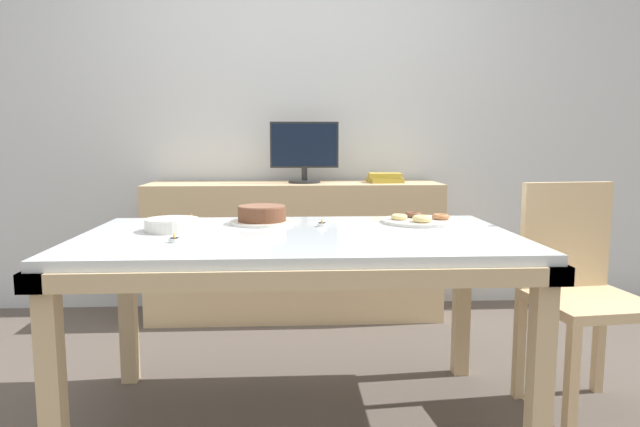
{
  "coord_description": "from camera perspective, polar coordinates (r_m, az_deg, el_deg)",
  "views": [
    {
      "loc": [
        -0.04,
        -2.16,
        1.12
      ],
      "look_at": [
        0.09,
        0.12,
        0.82
      ],
      "focal_mm": 32.0,
      "sensor_mm": 36.0,
      "label": 1
    }
  ],
  "objects": [
    {
      "name": "chair",
      "position": [
        2.59,
        24.51,
        -6.54
      ],
      "size": [
        0.46,
        0.46,
        0.94
      ],
      "color": "#D1B284",
      "rests_on": "ground"
    },
    {
      "name": "dining_table",
      "position": [
        2.21,
        -2.13,
        -4.22
      ],
      "size": [
        1.69,
        0.98,
        0.76
      ],
      "color": "silver",
      "rests_on": "ground"
    },
    {
      "name": "pastry_platter",
      "position": [
        2.5,
        9.95,
        -0.63
      ],
      "size": [
        0.33,
        0.33,
        0.04
      ],
      "color": "silver",
      "rests_on": "dining_table"
    },
    {
      "name": "ground_plane",
      "position": [
        2.43,
        -2.05,
        -19.97
      ],
      "size": [
        12.0,
        12.0,
        0.0
      ],
      "primitive_type": "plane",
      "color": "#564C44"
    },
    {
      "name": "tealight_near_front",
      "position": [
        2.58,
        -12.71,
        -0.5
      ],
      "size": [
        0.04,
        0.04,
        0.04
      ],
      "color": "silver",
      "rests_on": "dining_table"
    },
    {
      "name": "plate_stack",
      "position": [
        2.31,
        -14.58,
        -1.09
      ],
      "size": [
        0.21,
        0.21,
        0.05
      ],
      "color": "silver",
      "rests_on": "dining_table"
    },
    {
      "name": "wall_back",
      "position": [
        3.86,
        -2.66,
        10.07
      ],
      "size": [
        8.0,
        0.1,
        2.6
      ],
      "primitive_type": "cube",
      "color": "silver",
      "rests_on": "ground"
    },
    {
      "name": "sideboard",
      "position": [
        3.62,
        -2.53,
        -3.65
      ],
      "size": [
        1.82,
        0.44,
        0.85
      ],
      "color": "#D1B284",
      "rests_on": "ground"
    },
    {
      "name": "tealight_near_cakes",
      "position": [
        2.05,
        -14.36,
        -2.55
      ],
      "size": [
        0.04,
        0.04,
        0.04
      ],
      "color": "silver",
      "rests_on": "dining_table"
    },
    {
      "name": "tealight_left_edge",
      "position": [
        2.35,
        0.19,
        -1.08
      ],
      "size": [
        0.04,
        0.04,
        0.04
      ],
      "color": "silver",
      "rests_on": "dining_table"
    },
    {
      "name": "book_stack",
      "position": [
        3.61,
        6.51,
        3.55
      ],
      "size": [
        0.22,
        0.2,
        0.06
      ],
      "color": "#B29933",
      "rests_on": "sideboard"
    },
    {
      "name": "cake_chocolate_round",
      "position": [
        2.44,
        -5.83,
        -0.2
      ],
      "size": [
        0.27,
        0.27,
        0.08
      ],
      "color": "silver",
      "rests_on": "dining_table"
    },
    {
      "name": "computer_monitor",
      "position": [
        3.56,
        -1.57,
        6.13
      ],
      "size": [
        0.42,
        0.2,
        0.38
      ],
      "color": "#262628",
      "rests_on": "sideboard"
    }
  ]
}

